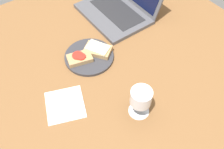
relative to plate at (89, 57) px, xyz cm
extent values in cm
cube|color=brown|center=(11.76, 3.89, -2.15)|extent=(140.00, 140.00, 3.00)
cylinder|color=#333338|center=(0.00, 0.00, 0.00)|extent=(21.04, 21.04, 1.31)
cube|color=#A88456|center=(-0.25, -4.41, 1.64)|extent=(8.79, 11.47, 1.97)
cylinder|color=red|center=(-1.14, -4.69, 2.87)|extent=(4.71, 4.71, 0.48)
cylinder|color=red|center=(0.42, -3.96, 2.97)|extent=(3.80, 3.80, 0.68)
cube|color=#A88456|center=(0.25, 4.41, 1.65)|extent=(13.30, 12.41, 2.00)
cube|color=#F4EAB7|center=(0.25, 4.41, 3.07)|extent=(11.29, 9.86, 0.84)
cylinder|color=white|center=(32.75, 0.43, -0.45)|extent=(7.59, 7.59, 0.40)
cylinder|color=white|center=(32.75, 0.43, 2.71)|extent=(0.80, 0.80, 5.92)
cylinder|color=white|center=(32.75, 0.43, 8.70)|extent=(7.50, 7.50, 6.07)
cylinder|color=white|center=(32.75, 0.43, 7.88)|extent=(6.90, 6.90, 4.42)
cube|color=#4C4C51|center=(-16.90, 25.04, 0.30)|extent=(34.44, 25.09, 1.91)
cube|color=#232326|center=(-16.90, 27.30, 1.34)|extent=(28.24, 13.80, 0.16)
cube|color=white|center=(14.63, -20.15, -0.45)|extent=(18.39, 18.08, 0.40)
camera|label=1|loc=(63.87, -34.29, 79.68)|focal=40.00mm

